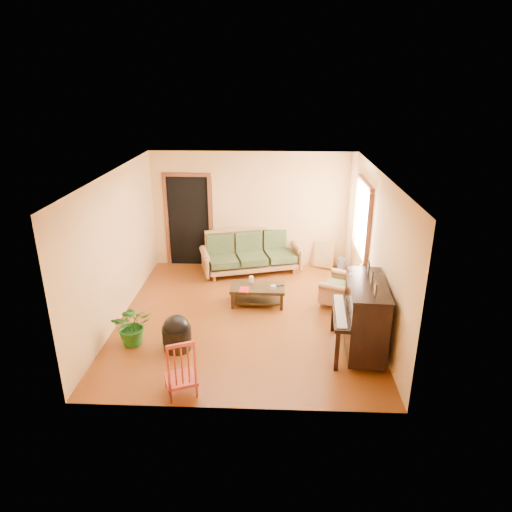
{
  "coord_description": "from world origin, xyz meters",
  "views": [
    {
      "loc": [
        0.5,
        -7.33,
        4.03
      ],
      "look_at": [
        0.17,
        0.2,
        1.1
      ],
      "focal_mm": 32.0,
      "sensor_mm": 36.0,
      "label": 1
    }
  ],
  "objects_px": {
    "piano": "(365,318)",
    "potted_plant": "(133,325)",
    "armchair": "(340,284)",
    "footstool": "(177,337)",
    "red_chair": "(180,365)",
    "coffee_table": "(258,295)",
    "sofa": "(251,253)",
    "ceramic_crock": "(341,263)"
  },
  "relations": [
    {
      "from": "armchair",
      "to": "footstool",
      "type": "distance_m",
      "value": 3.29
    },
    {
      "from": "coffee_table",
      "to": "red_chair",
      "type": "height_order",
      "value": "red_chair"
    },
    {
      "from": "red_chair",
      "to": "coffee_table",
      "type": "bearing_deg",
      "value": 47.98
    },
    {
      "from": "footstool",
      "to": "coffee_table",
      "type": "bearing_deg",
      "value": 52.97
    },
    {
      "from": "red_chair",
      "to": "potted_plant",
      "type": "relative_size",
      "value": 1.26
    },
    {
      "from": "ceramic_crock",
      "to": "potted_plant",
      "type": "height_order",
      "value": "potted_plant"
    },
    {
      "from": "coffee_table",
      "to": "piano",
      "type": "height_order",
      "value": "piano"
    },
    {
      "from": "potted_plant",
      "to": "red_chair",
      "type": "bearing_deg",
      "value": -49.88
    },
    {
      "from": "piano",
      "to": "red_chair",
      "type": "height_order",
      "value": "piano"
    },
    {
      "from": "sofa",
      "to": "red_chair",
      "type": "height_order",
      "value": "sofa"
    },
    {
      "from": "sofa",
      "to": "ceramic_crock",
      "type": "distance_m",
      "value": 2.08
    },
    {
      "from": "sofa",
      "to": "coffee_table",
      "type": "height_order",
      "value": "sofa"
    },
    {
      "from": "armchair",
      "to": "piano",
      "type": "xyz_separation_m",
      "value": [
        0.15,
        -1.66,
        0.19
      ]
    },
    {
      "from": "armchair",
      "to": "ceramic_crock",
      "type": "height_order",
      "value": "armchair"
    },
    {
      "from": "red_chair",
      "to": "potted_plant",
      "type": "height_order",
      "value": "red_chair"
    },
    {
      "from": "coffee_table",
      "to": "red_chair",
      "type": "xyz_separation_m",
      "value": [
        -0.94,
        -2.7,
        0.25
      ]
    },
    {
      "from": "coffee_table",
      "to": "armchair",
      "type": "distance_m",
      "value": 1.59
    },
    {
      "from": "footstool",
      "to": "armchair",
      "type": "bearing_deg",
      "value": 31.86
    },
    {
      "from": "armchair",
      "to": "red_chair",
      "type": "bearing_deg",
      "value": -107.6
    },
    {
      "from": "coffee_table",
      "to": "piano",
      "type": "xyz_separation_m",
      "value": [
        1.72,
        -1.55,
        0.4
      ]
    },
    {
      "from": "sofa",
      "to": "potted_plant",
      "type": "height_order",
      "value": "sofa"
    },
    {
      "from": "sofa",
      "to": "armchair",
      "type": "distance_m",
      "value": 2.27
    },
    {
      "from": "footstool",
      "to": "red_chair",
      "type": "distance_m",
      "value": 1.14
    },
    {
      "from": "armchair",
      "to": "piano",
      "type": "relative_size",
      "value": 0.59
    },
    {
      "from": "armchair",
      "to": "potted_plant",
      "type": "relative_size",
      "value": 1.13
    },
    {
      "from": "coffee_table",
      "to": "red_chair",
      "type": "distance_m",
      "value": 2.87
    },
    {
      "from": "red_chair",
      "to": "ceramic_crock",
      "type": "relative_size",
      "value": 3.48
    },
    {
      "from": "piano",
      "to": "ceramic_crock",
      "type": "height_order",
      "value": "piano"
    },
    {
      "from": "ceramic_crock",
      "to": "sofa",
      "type": "bearing_deg",
      "value": -171.91
    },
    {
      "from": "coffee_table",
      "to": "potted_plant",
      "type": "distance_m",
      "value": 2.47
    },
    {
      "from": "ceramic_crock",
      "to": "coffee_table",
      "type": "bearing_deg",
      "value": -135.04
    },
    {
      "from": "sofa",
      "to": "ceramic_crock",
      "type": "height_order",
      "value": "sofa"
    },
    {
      "from": "potted_plant",
      "to": "ceramic_crock",
      "type": "bearing_deg",
      "value": 41.33
    },
    {
      "from": "ceramic_crock",
      "to": "red_chair",
      "type": "bearing_deg",
      "value": -121.51
    },
    {
      "from": "armchair",
      "to": "footstool",
      "type": "xyz_separation_m",
      "value": [
        -2.79,
        -1.73,
        -0.17
      ]
    },
    {
      "from": "piano",
      "to": "potted_plant",
      "type": "height_order",
      "value": "piano"
    },
    {
      "from": "footstool",
      "to": "potted_plant",
      "type": "height_order",
      "value": "potted_plant"
    },
    {
      "from": "armchair",
      "to": "red_chair",
      "type": "height_order",
      "value": "red_chair"
    },
    {
      "from": "armchair",
      "to": "potted_plant",
      "type": "distance_m",
      "value": 3.88
    },
    {
      "from": "sofa",
      "to": "armchair",
      "type": "height_order",
      "value": "sofa"
    },
    {
      "from": "coffee_table",
      "to": "potted_plant",
      "type": "relative_size",
      "value": 1.47
    },
    {
      "from": "armchair",
      "to": "ceramic_crock",
      "type": "bearing_deg",
      "value": 105.52
    }
  ]
}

